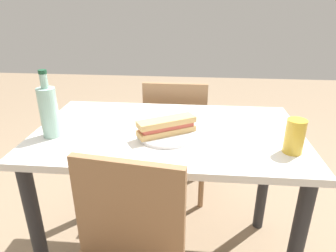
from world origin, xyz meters
TOP-DOWN VIEW (x-y plane):
  - dining_table at (0.00, 0.00)m, footprint 1.19×0.71m
  - chair_far at (-0.00, 0.55)m, footprint 0.40×0.40m
  - plate_near at (0.00, -0.07)m, footprint 0.24×0.24m
  - baguette_sandwich_near at (0.00, -0.07)m, footprint 0.25×0.19m
  - knife_near at (-0.03, -0.03)m, footprint 0.15×0.12m
  - water_bottle at (-0.49, -0.10)m, footprint 0.08×0.08m
  - beer_glass at (0.50, -0.16)m, footprint 0.07×0.07m

SIDE VIEW (x-z plane):
  - chair_far at x=0.00m, z-range 0.06..0.92m
  - dining_table at x=0.00m, z-range 0.25..1.02m
  - plate_near at x=0.00m, z-range 0.76..0.78m
  - knife_near at x=-0.03m, z-range 0.78..0.78m
  - baguette_sandwich_near at x=0.00m, z-range 0.78..0.85m
  - beer_glass at x=0.50m, z-range 0.76..0.90m
  - water_bottle at x=-0.49m, z-range 0.73..1.02m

